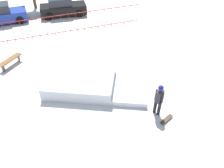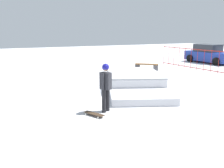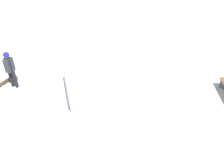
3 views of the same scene
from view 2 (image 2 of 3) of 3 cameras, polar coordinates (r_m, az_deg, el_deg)
name	(u,v)px [view 2 (image 2 of 3)]	position (r m, az deg, el deg)	size (l,w,h in m)	color
ground_plane	(141,85)	(13.16, 6.66, -0.19)	(60.00, 60.00, 0.00)	silver
skate_ramp	(134,82)	(12.38, 5.20, 0.53)	(5.98, 4.40, 0.74)	silver
skater	(106,84)	(8.63, -1.47, 0.01)	(0.44, 0.39, 1.73)	black
skateboard	(94,114)	(8.45, -4.18, -6.87)	(0.80, 0.55, 0.09)	#3F2D1E
park_bench	(147,66)	(17.76, 7.97, 4.25)	(1.34, 1.48, 0.48)	brown
parked_car_blue	(209,54)	(23.29, 21.42, 6.37)	(4.28, 2.33, 1.60)	#1E3899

